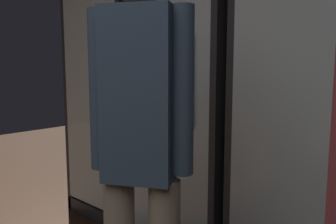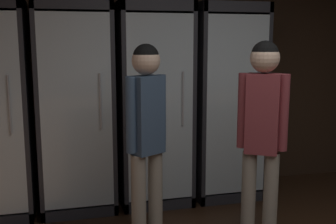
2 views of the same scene
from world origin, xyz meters
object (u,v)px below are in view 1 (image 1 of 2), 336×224
cooler_far_left (126,93)px  cooler_center (321,107)px  shopper_near (140,124)px  cooler_left (202,98)px

cooler_far_left → cooler_center: bearing=-0.0°
cooler_far_left → shopper_near: bearing=-39.5°
cooler_far_left → cooler_left: (0.76, -0.00, 0.00)m
cooler_center → cooler_left: bearing=-179.9°
cooler_far_left → cooler_left: bearing=-0.1°
cooler_left → shopper_near: (0.49, -1.03, 0.01)m
cooler_far_left → cooler_left: same height
cooler_left → shopper_near: size_ratio=1.24×
cooler_left → cooler_center: same height
cooler_far_left → cooler_center: size_ratio=1.00×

